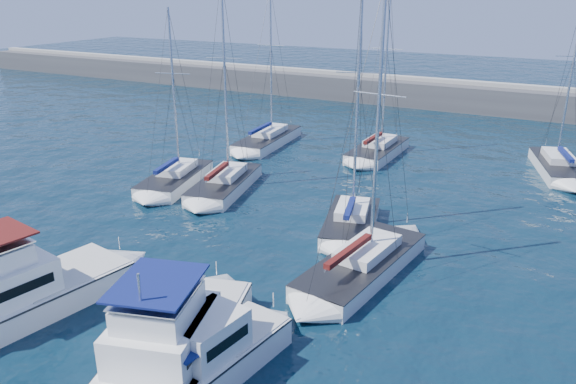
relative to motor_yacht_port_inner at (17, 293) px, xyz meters
The scene contains 12 objects.
ground 7.63m from the motor_yacht_port_inner, 37.82° to the left, with size 220.00×220.00×0.00m, color black.
breakwater 56.94m from the motor_yacht_port_inner, 83.99° to the left, with size 160.00×6.00×4.45m.
motor_yacht_port_inner is the anchor object (origin of this frame).
motor_yacht_stbd_inner 8.64m from the motor_yacht_port_inner, ahead, with size 6.18×9.85×4.69m.
motor_yacht_stbd_outer 10.47m from the motor_yacht_port_inner, ahead, with size 3.25×6.27×3.20m.
sailboat_mid_a 18.31m from the motor_yacht_port_inner, 105.79° to the left, with size 4.75×8.26×13.22m.
sailboat_mid_b 18.41m from the motor_yacht_port_inner, 93.11° to the left, with size 4.75×8.72×15.25m.
sailboat_mid_c 18.83m from the motor_yacht_port_inner, 58.13° to the left, with size 4.65×7.60×15.33m.
sailboat_mid_d 16.72m from the motor_yacht_port_inner, 41.43° to the left, with size 4.34×9.71×14.94m.
sailboat_back_a 31.22m from the motor_yacht_port_inner, 98.30° to the left, with size 3.76×9.60×14.61m.
sailboat_back_b 32.78m from the motor_yacht_port_inner, 79.43° to the left, with size 3.33×8.37×14.76m.
sailboat_back_c 40.09m from the motor_yacht_port_inner, 59.22° to the left, with size 5.29×9.01×14.63m.
Camera 1 is at (15.34, -18.62, 14.26)m, focal length 35.00 mm.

